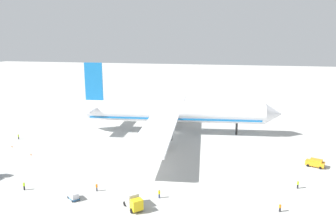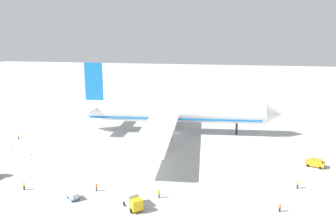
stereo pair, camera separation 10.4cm
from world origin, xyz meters
TOP-DOWN VIEW (x-y plane):
  - ground_plane at (0.00, 0.00)m, footprint 600.00×600.00m
  - airliner at (-1.25, -0.04)m, footprint 70.43×82.90m
  - service_truck_2 at (2.51, -51.17)m, footprint 4.76×4.89m
  - service_van at (39.75, -22.09)m, footprint 4.68×3.32m
  - baggage_cart_0 at (-50.75, 39.99)m, footprint 3.18×2.15m
  - baggage_cart_1 at (-9.86, -50.57)m, footprint 3.06×2.80m
  - ground_worker_0 at (-46.14, -17.91)m, footprint 0.51×0.51m
  - ground_worker_1 at (-6.95, -46.21)m, footprint 0.51×0.51m
  - ground_worker_2 at (29.11, -46.73)m, footprint 0.49×0.49m
  - ground_worker_3 at (-21.86, -49.07)m, footprint 0.53×0.53m
  - ground_worker_4 at (6.40, -46.37)m, footprint 0.50×0.50m
  - ground_worker_5 at (33.74, -35.79)m, footprint 0.54×0.54m
  - traffic_cone_0 at (-31.45, 36.70)m, footprint 0.36×0.36m
  - traffic_cone_1 at (-33.45, -30.01)m, footprint 0.36×0.36m
  - traffic_cone_2 at (-35.49, 38.76)m, footprint 0.36×0.36m
  - traffic_cone_3 at (19.84, 38.07)m, footprint 0.36×0.36m
  - traffic_cone_4 at (-42.99, -25.20)m, footprint 0.36×0.36m

SIDE VIEW (x-z plane):
  - ground_plane at x=0.00m, z-range 0.00..0.00m
  - traffic_cone_0 at x=-31.45m, z-range 0.00..0.55m
  - traffic_cone_1 at x=-33.45m, z-range 0.00..0.55m
  - traffic_cone_2 at x=-35.49m, z-range 0.00..0.55m
  - traffic_cone_3 at x=19.84m, z-range 0.00..0.55m
  - traffic_cone_4 at x=-42.99m, z-range 0.00..0.55m
  - baggage_cart_0 at x=-50.75m, z-range 0.07..1.30m
  - baggage_cart_1 at x=-9.86m, z-range 0.07..1.51m
  - ground_worker_2 at x=29.11m, z-range 0.01..1.61m
  - ground_worker_0 at x=-46.14m, z-range 0.01..1.68m
  - ground_worker_1 at x=-6.95m, z-range 0.01..1.69m
  - ground_worker_4 at x=6.40m, z-range 0.02..1.77m
  - ground_worker_5 at x=33.74m, z-range 0.02..1.78m
  - ground_worker_3 at x=-21.86m, z-range 0.02..1.80m
  - service_van at x=39.75m, z-range 0.05..2.02m
  - service_truck_2 at x=2.51m, z-range 0.11..2.99m
  - airliner at x=-1.25m, z-range -4.53..18.56m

